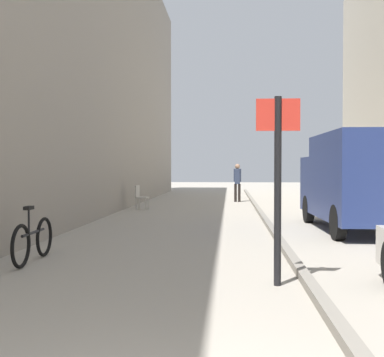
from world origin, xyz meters
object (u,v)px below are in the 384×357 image
at_px(street_sign_post, 278,174).
at_px(cafe_chair_near_window, 140,195).
at_px(pedestrian_main_foreground, 237,180).
at_px(delivery_van, 357,180).
at_px(bicycle_leaning, 33,240).

height_order(street_sign_post, cafe_chair_near_window, street_sign_post).
relative_size(pedestrian_main_foreground, cafe_chair_near_window, 1.92).
relative_size(pedestrian_main_foreground, street_sign_post, 0.69).
distance_m(delivery_van, cafe_chair_near_window, 8.89).
distance_m(street_sign_post, cafe_chair_near_window, 12.51).
height_order(delivery_van, cafe_chair_near_window, delivery_van).
relative_size(pedestrian_main_foreground, delivery_van, 0.35).
distance_m(pedestrian_main_foreground, cafe_chair_near_window, 5.98).
distance_m(pedestrian_main_foreground, delivery_van, 10.73).
xyz_separation_m(bicycle_leaning, cafe_chair_near_window, (-0.09, 10.44, 0.17)).
height_order(pedestrian_main_foreground, delivery_van, delivery_van).
bearing_deg(bicycle_leaning, cafe_chair_near_window, 89.18).
height_order(pedestrian_main_foreground, cafe_chair_near_window, pedestrian_main_foreground).
distance_m(pedestrian_main_foreground, bicycle_leaning, 15.48).
bearing_deg(pedestrian_main_foreground, street_sign_post, -82.48).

